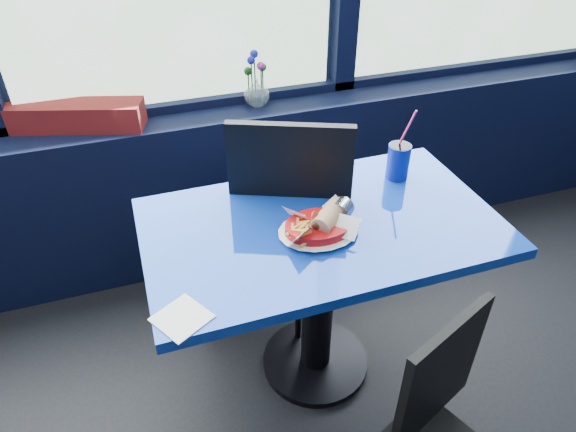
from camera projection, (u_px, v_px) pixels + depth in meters
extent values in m
cube|color=black|center=(197.00, 190.00, 2.53)|extent=(5.00, 0.26, 0.80)
cube|color=black|center=(185.00, 106.00, 2.35)|extent=(4.80, 0.08, 0.06)
cylinder|color=black|center=(315.00, 360.00, 2.17)|extent=(0.44, 0.44, 0.03)
cylinder|color=black|center=(318.00, 307.00, 1.98)|extent=(0.12, 0.12, 0.68)
cube|color=#0D3198|center=(322.00, 227.00, 1.75)|extent=(1.20, 0.70, 0.04)
cube|color=black|center=(440.00, 374.00, 1.42)|extent=(0.33, 0.16, 0.40)
cube|color=black|center=(255.00, 222.00, 2.16)|extent=(0.61, 0.61, 0.04)
cube|color=black|center=(290.00, 188.00, 1.86)|extent=(0.42, 0.20, 0.51)
cylinder|color=black|center=(303.00, 242.00, 2.46)|extent=(0.03, 0.03, 0.48)
cylinder|color=black|center=(298.00, 303.00, 2.14)|extent=(0.03, 0.03, 0.48)
cylinder|color=black|center=(221.00, 238.00, 2.48)|extent=(0.03, 0.03, 0.48)
cylinder|color=black|center=(204.00, 297.00, 2.16)|extent=(0.03, 0.03, 0.48)
cube|color=maroon|center=(75.00, 116.00, 2.16)|extent=(0.58, 0.30, 0.11)
imported|color=silver|center=(257.00, 92.00, 2.35)|extent=(0.14, 0.15, 0.12)
cylinder|color=#1E5919|center=(252.00, 85.00, 2.32)|extent=(0.01, 0.01, 0.20)
sphere|color=#2126C4|center=(251.00, 60.00, 2.26)|extent=(0.04, 0.04, 0.04)
cylinder|color=#1E5919|center=(261.00, 88.00, 2.33)|extent=(0.01, 0.01, 0.17)
sphere|color=#CE3C92|center=(261.00, 66.00, 2.27)|extent=(0.04, 0.04, 0.04)
cylinder|color=#1E5919|center=(255.00, 81.00, 2.34)|extent=(0.01, 0.01, 0.22)
sphere|color=#2126C4|center=(254.00, 54.00, 2.26)|extent=(0.04, 0.04, 0.04)
cylinder|color=#1E5919|center=(249.00, 90.00, 2.35)|extent=(0.01, 0.01, 0.15)
sphere|color=#1E5919|center=(248.00, 71.00, 2.29)|extent=(0.04, 0.04, 0.04)
cylinder|color=#1E5919|center=(263.00, 87.00, 2.35)|extent=(0.01, 0.01, 0.16)
sphere|color=#1E5919|center=(262.00, 67.00, 2.30)|extent=(0.04, 0.04, 0.04)
cylinder|color=#AD0B0F|center=(319.00, 228.00, 1.68)|extent=(0.28, 0.28, 0.04)
cylinder|color=white|center=(319.00, 230.00, 1.68)|extent=(0.27, 0.27, 0.00)
cylinder|color=silver|center=(341.00, 210.00, 1.71)|extent=(0.09, 0.09, 0.07)
sphere|color=brown|center=(318.00, 223.00, 1.65)|extent=(0.05, 0.05, 0.05)
cylinder|color=red|center=(315.00, 217.00, 1.64)|extent=(0.05, 0.05, 0.01)
cylinder|color=#AD0B0F|center=(282.00, 165.00, 1.89)|extent=(0.05, 0.05, 0.15)
cone|color=#AD0B0F|center=(281.00, 141.00, 1.83)|extent=(0.04, 0.04, 0.05)
cylinder|color=navy|center=(398.00, 162.00, 1.93)|extent=(0.09, 0.09, 0.14)
cylinder|color=black|center=(400.00, 146.00, 1.89)|extent=(0.08, 0.08, 0.01)
cylinder|color=#FF357A|center=(406.00, 132.00, 1.86)|extent=(0.04, 0.06, 0.19)
cube|color=white|center=(182.00, 318.00, 1.39)|extent=(0.18, 0.18, 0.00)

